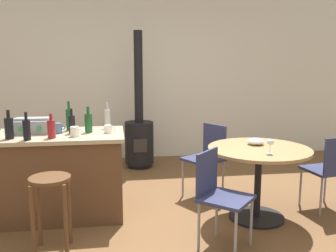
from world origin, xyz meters
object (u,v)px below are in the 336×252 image
(wood_stove, at_px, (139,134))
(bottle_1, at_px, (72,124))
(wooden_stool, at_px, (51,197))
(bottle_4, at_px, (27,129))
(bottle_6, at_px, (89,122))
(folding_chair_near, at_px, (219,192))
(kitchen_island, at_px, (52,175))
(toolbox, at_px, (33,126))
(bottle_2, at_px, (107,118))
(dining_table, at_px, (259,165))
(wine_glass, at_px, (270,143))
(folding_chair_left, at_px, (207,154))
(serving_bowl, at_px, (256,141))
(folding_chair_far, at_px, (330,167))
(cup_2, at_px, (75,132))
(bottle_5, at_px, (9,128))
(cup_3, at_px, (59,128))
(bottle_0, at_px, (51,129))
(cup_0, at_px, (108,129))

(wood_stove, bearing_deg, bottle_1, -115.15)
(wooden_stool, height_order, wood_stove, wood_stove)
(bottle_4, xyz_separation_m, bottle_6, (0.56, 0.31, 0.00))
(folding_chair_near, relative_size, bottle_1, 3.30)
(kitchen_island, height_order, toolbox, toolbox)
(bottle_2, bearing_deg, dining_table, -23.05)
(kitchen_island, relative_size, wine_glass, 10.52)
(folding_chair_left, xyz_separation_m, serving_bowl, (0.38, -0.56, 0.27))
(folding_chair_far, bearing_deg, cup_2, 176.93)
(wood_stove, xyz_separation_m, bottle_5, (-1.38, -1.91, 0.48))
(cup_3, relative_size, serving_bowl, 0.61)
(kitchen_island, height_order, folding_chair_near, kitchen_island)
(dining_table, bearing_deg, folding_chair_far, 4.43)
(bottle_0, bearing_deg, cup_0, 18.67)
(cup_0, xyz_separation_m, serving_bowl, (1.54, -0.20, -0.14))
(wooden_stool, relative_size, bottle_2, 2.35)
(bottle_4, relative_size, wine_glass, 1.87)
(bottle_5, bearing_deg, cup_2, 1.32)
(bottle_6, bearing_deg, serving_bowl, -8.72)
(folding_chair_far, bearing_deg, toolbox, 172.80)
(kitchen_island, xyz_separation_m, wine_glass, (2.12, -0.63, 0.42))
(wooden_stool, distance_m, folding_chair_far, 2.87)
(folding_chair_left, relative_size, cup_3, 8.00)
(dining_table, xyz_separation_m, folding_chair_far, (0.83, 0.06, -0.08))
(folding_chair_left, bearing_deg, dining_table, -63.48)
(folding_chair_near, bearing_deg, cup_0, 137.45)
(cup_3, bearing_deg, wine_glass, -17.91)
(bottle_0, distance_m, serving_bowl, 2.09)
(dining_table, height_order, bottle_5, bottle_5)
(folding_chair_far, distance_m, bottle_5, 3.33)
(wooden_stool, distance_m, wine_glass, 2.05)
(folding_chair_near, distance_m, cup_0, 1.36)
(folding_chair_near, height_order, wood_stove, wood_stove)
(bottle_0, height_order, bottle_6, bottle_6)
(wooden_stool, height_order, folding_chair_left, folding_chair_left)
(toolbox, relative_size, bottle_2, 1.27)
(wood_stove, height_order, bottle_6, wood_stove)
(dining_table, xyz_separation_m, cup_2, (-1.84, 0.21, 0.36))
(bottle_2, xyz_separation_m, bottle_5, (-0.93, -0.46, -0.00))
(wooden_stool, bearing_deg, bottle_5, 127.17)
(bottle_4, bearing_deg, bottle_0, 15.50)
(cup_3, bearing_deg, wood_stove, 60.74)
(bottle_0, height_order, cup_0, bottle_0)
(bottle_4, relative_size, cup_2, 2.24)
(folding_chair_left, height_order, bottle_2, bottle_2)
(wooden_stool, distance_m, cup_3, 0.93)
(bottle_0, height_order, bottle_4, bottle_4)
(kitchen_island, bearing_deg, cup_0, -3.22)
(cup_3, bearing_deg, bottle_2, 25.40)
(folding_chair_far, height_order, bottle_0, bottle_0)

